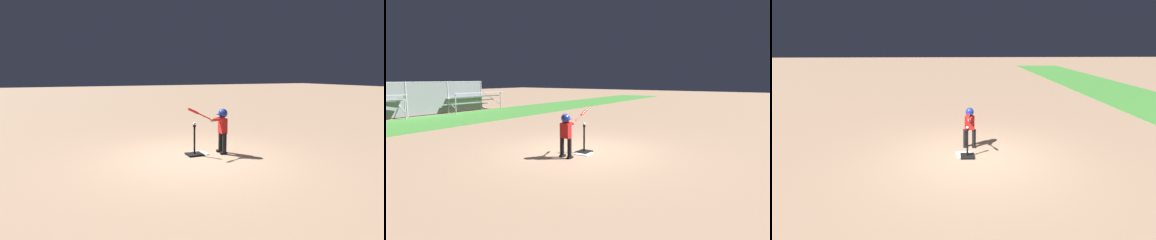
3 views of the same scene
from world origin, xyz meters
The scene contains 5 objects.
ground_plane centered at (0.00, 0.00, 0.00)m, with size 90.00×90.00×0.00m, color #93755B.
home_plate centered at (-0.21, -0.28, 0.01)m, with size 0.44×0.44×0.02m, color white.
batting_tee centered at (-0.08, -0.21, 0.12)m, with size 0.41×0.37×0.79m.
batter_child centered at (-0.80, -0.11, 0.75)m, with size 1.08×0.38×1.24m.
baseball centered at (-0.08, -0.21, 0.82)m, with size 0.07×0.07×0.07m, color white.
Camera 3 is at (7.44, -0.56, 3.08)m, focal length 28.00 mm.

